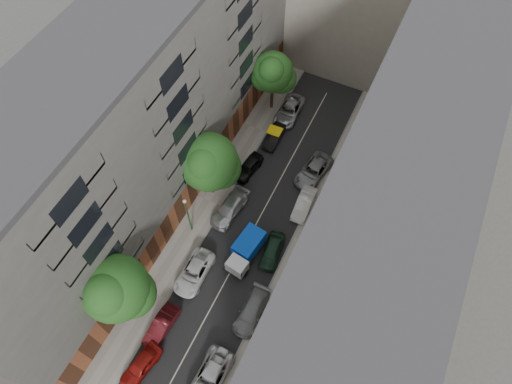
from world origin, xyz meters
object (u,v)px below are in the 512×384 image
Objects in this scene: car_left_3 at (230,208)px; car_right_1 at (251,311)px; lamp_post at (187,212)px; pedestrian at (321,204)px; car_left_0 at (141,365)px; car_right_2 at (272,251)px; car_right_0 at (210,378)px; tarp_truck at (246,250)px; tree_mid at (209,164)px; tree_far at (273,74)px; tree_near at (116,291)px; car_left_6 at (289,110)px; car_left_2 at (194,272)px; car_right_4 at (313,171)px; car_right_3 at (304,204)px; car_left_5 at (274,137)px; car_left_4 at (248,167)px; car_left_1 at (162,326)px.

car_left_3 is 1.05× the size of car_right_1.
lamp_post reaches higher than pedestrian.
car_left_0 is 15.46m from car_right_2.
pedestrian is at bearing 83.26° from car_right_0.
tarp_truck is at bearing -38.35° from car_left_3.
lamp_post is at bearing -179.22° from car_right_2.
tree_far is at bearing 87.29° from tree_mid.
car_right_2 is (-0.12, 12.82, -0.02)m from car_right_0.
lamp_post is (-8.49, 11.71, 2.99)m from car_right_0.
tarp_truck reaches higher than car_right_2.
tarp_truck is at bearing 56.29° from tree_near.
car_left_6 is 24.26m from car_right_1.
car_left_2 is at bearing -123.54° from tarp_truck.
tree_mid is at bearing 149.74° from car_right_2.
tree_near is (-8.79, -21.34, 5.98)m from car_right_4.
car_right_2 is at bearing -73.69° from car_left_6.
tree_near is (-9.45, -17.14, 6.00)m from car_right_3.
car_right_2 is at bearing 90.63° from car_right_0.
car_left_5 is 6.86m from tree_far.
tarp_truck reaches higher than car_left_6.
car_left_2 is at bearing -72.54° from tree_mid.
tarp_truck reaches higher than car_left_3.
car_left_0 is 0.82× the size of car_left_3.
car_left_4 is at bearing 122.97° from tarp_truck.
car_left_3 is (-0.22, 16.80, 0.03)m from car_left_0.
pedestrian is (8.86, -1.16, 0.40)m from car_left_4.
car_left_5 is at bearing 88.37° from car_left_2.
tarp_truck reaches higher than car_right_1.
lamp_post is (-6.16, 0.16, 2.50)m from tarp_truck.
car_right_0 is 0.94× the size of lamp_post.
car_right_3 is at bearing -71.95° from car_right_4.
car_left_4 is 9.37m from car_left_6.
car_right_2 is 6.25m from car_right_3.
car_right_4 is (5.74, -2.55, 0.07)m from car_left_5.
car_left_3 is at bearing -117.68° from car_right_4.
car_left_5 is at bearing 131.20° from car_right_3.
car_right_1 is at bearing -69.66° from tree_far.
car_right_3 is 2.27× the size of pedestrian.
car_right_4 reaches higher than car_right_1.
tree_near reaches higher than car_right_0.
car_right_4 reaches higher than car_left_5.
car_right_2 is 0.53× the size of tree_far.
car_right_1 is at bearing -54.81° from car_left_4.
car_left_0 is 3.61m from car_left_1.
car_right_0 is at bearing -96.10° from car_right_1.
pedestrian reaches higher than car_left_1.
car_right_0 is 6.66m from car_right_1.
car_right_1 is at bearing -29.04° from lamp_post.
lamp_post reaches higher than car_left_5.
car_left_5 is 0.70× the size of lamp_post.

